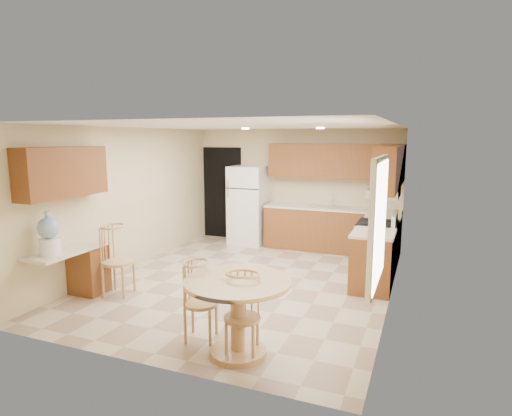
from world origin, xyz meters
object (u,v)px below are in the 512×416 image
at_px(refrigerator, 248,205).
at_px(water_crock, 49,235).
at_px(stove, 376,248).
at_px(chair_table_b, 239,310).
at_px(chair_desk, 113,255).
at_px(dining_table, 238,306).
at_px(chair_table_a, 197,296).

bearing_deg(refrigerator, water_crock, -103.44).
relative_size(stove, chair_table_b, 1.21).
distance_m(stove, water_crock, 5.08).
distance_m(refrigerator, stove, 3.15).
xyz_separation_m(refrigerator, chair_desk, (-0.60, -3.70, -0.22)).
height_order(stove, dining_table, stove).
bearing_deg(chair_table_b, dining_table, -72.21).
xyz_separation_m(chair_table_a, chair_table_b, (0.60, -0.17, -0.01)).
distance_m(chair_table_b, water_crock, 2.96).
distance_m(refrigerator, chair_table_b, 5.05).
height_order(stove, chair_table_b, stove).
height_order(stove, water_crock, water_crock).
distance_m(chair_desk, water_crock, 0.92).
xyz_separation_m(dining_table, chair_table_b, (0.05, -0.09, -0.00)).
bearing_deg(chair_desk, chair_table_b, 58.40).
xyz_separation_m(stove, chair_table_b, (-1.02, -3.47, 0.08)).
distance_m(chair_table_b, chair_desk, 2.65).
relative_size(stove, chair_table_a, 1.18).
relative_size(stove, dining_table, 0.95).
bearing_deg(stove, chair_table_b, -106.39).
bearing_deg(stove, water_crock, -141.05).
bearing_deg(chair_desk, stove, 115.80).
bearing_deg(water_crock, chair_desk, 57.04).
xyz_separation_m(stove, chair_desk, (-3.47, -2.48, 0.16)).
relative_size(dining_table, water_crock, 1.93).
bearing_deg(chair_desk, water_crock, -42.67).
xyz_separation_m(stove, dining_table, (-1.07, -3.38, 0.08)).
relative_size(refrigerator, water_crock, 2.88).
bearing_deg(chair_table_a, refrigerator, -177.44).
height_order(chair_table_b, chair_desk, chair_desk).
height_order(chair_table_b, water_crock, water_crock).
bearing_deg(chair_table_a, chair_table_b, 60.95).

